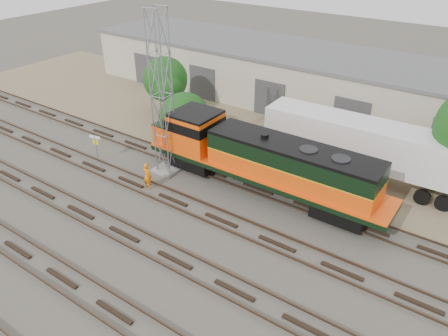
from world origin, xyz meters
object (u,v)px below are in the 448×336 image
Objects in this scene: locomotive at (259,159)px; semi_trailer at (365,144)px; signal_tower at (162,98)px; worker at (147,176)px.

locomotive is 1.26× the size of semi_trailer.
signal_tower is 5.48m from worker.
semi_trailer is at bearing 30.87° from signal_tower.
semi_trailer is at bearing -142.33° from worker.
worker is at bearing -78.29° from signal_tower.
semi_trailer is (11.79, 10.01, 1.74)m from worker.
signal_tower reaches higher than worker.
locomotive is at bearing -134.00° from semi_trailer.
signal_tower is 0.84× the size of semi_trailer.
locomotive reaches higher than semi_trailer.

